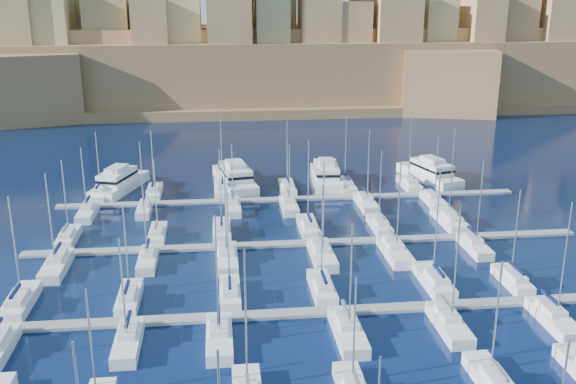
{
  "coord_description": "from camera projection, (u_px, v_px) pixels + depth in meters",
  "views": [
    {
      "loc": [
        -12.98,
        -79.44,
        36.15
      ],
      "look_at": [
        -3.51,
        6.0,
        9.62
      ],
      "focal_mm": 40.0,
      "sensor_mm": 36.0,
      "label": 1
    }
  ],
  "objects": [
    {
      "name": "sailboat_30",
      "position": [
        57.0,
        265.0,
        87.56
      ],
      "size": [
        2.92,
        9.73,
        14.27
      ],
      "color": "silver",
      "rests_on": "ground"
    },
    {
      "name": "sailboat_40",
      "position": [
        345.0,
        185.0,
        124.2
      ],
      "size": [
        2.87,
        9.57,
        14.67
      ],
      "color": "silver",
      "rests_on": "ground"
    },
    {
      "name": "sailboat_39",
      "position": [
        287.0,
        188.0,
        122.79
      ],
      "size": [
        2.73,
        9.1,
        13.85
      ],
      "color": "silver",
      "rests_on": "ground"
    },
    {
      "name": "sailboat_27",
      "position": [
        308.0,
        227.0,
        102.09
      ],
      "size": [
        2.79,
        9.31,
        14.92
      ],
      "color": "silver",
      "rests_on": "ground"
    },
    {
      "name": "sailboat_20",
      "position": [
        219.0,
        337.0,
        69.14
      ],
      "size": [
        2.81,
        9.37,
        15.24
      ],
      "color": "silver",
      "rests_on": "ground"
    },
    {
      "name": "sailboat_42",
      "position": [
        87.0,
        212.0,
        108.88
      ],
      "size": [
        2.64,
        8.81,
        12.49
      ],
      "color": "silver",
      "rests_on": "ground"
    },
    {
      "name": "sailboat_21",
      "position": [
        348.0,
        331.0,
        70.44
      ],
      "size": [
        2.93,
        9.75,
        13.81
      ],
      "color": "silver",
      "rests_on": "ground"
    },
    {
      "name": "sailboat_47",
      "position": [
        433.0,
        200.0,
        115.37
      ],
      "size": [
        2.58,
        8.59,
        13.07
      ],
      "color": "silver",
      "rests_on": "ground"
    },
    {
      "name": "sailboat_26",
      "position": [
        222.0,
        230.0,
        100.62
      ],
      "size": [
        2.77,
        9.23,
        13.95
      ],
      "color": "silver",
      "rests_on": "ground"
    },
    {
      "name": "sailboat_43",
      "position": [
        144.0,
        209.0,
        110.41
      ],
      "size": [
        2.3,
        7.67,
        13.04
      ],
      "color": "silver",
      "rests_on": "ground"
    },
    {
      "name": "sailboat_38",
      "position": [
        223.0,
        189.0,
        122.06
      ],
      "size": [
        3.1,
        10.34,
        16.06
      ],
      "color": "silver",
      "rests_on": "ground"
    },
    {
      "name": "sailboat_28",
      "position": [
        379.0,
        225.0,
        102.91
      ],
      "size": [
        2.54,
        8.45,
        13.2
      ],
      "color": "silver",
      "rests_on": "ground"
    },
    {
      "name": "sailboat_34",
      "position": [
        395.0,
        251.0,
        92.34
      ],
      "size": [
        3.04,
        10.15,
        14.57
      ],
      "color": "silver",
      "rests_on": "ground"
    },
    {
      "name": "sailboat_33",
      "position": [
        322.0,
        254.0,
        91.2
      ],
      "size": [
        3.06,
        10.18,
        14.81
      ],
      "color": "silver",
      "rests_on": "ground"
    },
    {
      "name": "pontoon_mid_near",
      "position": [
        334.0,
        311.0,
        76.02
      ],
      "size": [
        84.0,
        2.0,
        0.4
      ],
      "primitive_type": "cube",
      "color": "slate",
      "rests_on": "ground"
    },
    {
      "name": "sailboat_37",
      "position": [
        154.0,
        192.0,
        120.14
      ],
      "size": [
        2.72,
        9.08,
        12.7
      ],
      "color": "silver",
      "rests_on": "ground"
    },
    {
      "name": "sailboat_22",
      "position": [
        449.0,
        324.0,
        72.0
      ],
      "size": [
        2.71,
        9.03,
        15.03
      ],
      "color": "silver",
      "rests_on": "ground"
    },
    {
      "name": "pontoon_mid_far",
      "position": [
        308.0,
        243.0,
        96.91
      ],
      "size": [
        84.0,
        2.0,
        0.4
      ],
      "primitive_type": "cube",
      "color": "slate",
      "rests_on": "ground"
    },
    {
      "name": "sailboat_12",
      "position": [
        20.0,
        302.0,
        77.21
      ],
      "size": [
        2.81,
        9.36,
        14.18
      ],
      "color": "silver",
      "rests_on": "ground"
    },
    {
      "name": "motor_yacht_d",
      "position": [
        430.0,
        172.0,
        129.58
      ],
      "size": [
        9.46,
        17.63,
        5.25
      ],
      "color": "silver",
      "rests_on": "ground"
    },
    {
      "name": "sailboat_31",
      "position": [
        148.0,
        260.0,
        89.47
      ],
      "size": [
        2.51,
        8.37,
        13.74
      ],
      "color": "silver",
      "rests_on": "ground"
    },
    {
      "name": "sailboat_13",
      "position": [
        129.0,
        298.0,
        78.23
      ],
      "size": [
        2.59,
        8.63,
        12.67
      ],
      "color": "silver",
      "rests_on": "ground"
    },
    {
      "name": "motor_yacht_c",
      "position": [
        326.0,
        175.0,
        127.62
      ],
      "size": [
        6.72,
        17.89,
        5.25
      ],
      "color": "silver",
      "rests_on": "ground"
    },
    {
      "name": "fortified_city",
      "position": [
        252.0,
        57.0,
        230.56
      ],
      "size": [
        460.0,
        108.95,
        59.52
      ],
      "color": "brown",
      "rests_on": "ground"
    },
    {
      "name": "sailboat_17",
      "position": [
        513.0,
        280.0,
        83.16
      ],
      "size": [
        2.45,
        8.18,
        13.05
      ],
      "color": "silver",
      "rests_on": "ground"
    },
    {
      "name": "sailboat_19",
      "position": [
        128.0,
        341.0,
        68.39
      ],
      "size": [
        2.64,
        8.8,
        13.01
      ],
      "color": "silver",
      "rests_on": "ground"
    },
    {
      "name": "sailboat_16",
      "position": [
        434.0,
        281.0,
        82.81
      ],
      "size": [
        2.93,
        9.77,
        16.13
      ],
      "color": "silver",
      "rests_on": "ground"
    },
    {
      "name": "sailboat_29",
      "position": [
        450.0,
        220.0,
        105.12
      ],
      "size": [
        3.15,
        10.51,
        16.39
      ],
      "color": "silver",
      "rests_on": "ground"
    },
    {
      "name": "sailboat_44",
      "position": [
        233.0,
        207.0,
        111.64
      ],
      "size": [
        2.54,
        8.47,
        12.32
      ],
      "color": "silver",
      "rests_on": "ground"
    },
    {
      "name": "sailboat_35",
      "position": [
        475.0,
        246.0,
        94.38
      ],
      "size": [
        2.56,
        8.53,
        14.05
      ],
      "color": "silver",
      "rests_on": "ground"
    },
    {
      "name": "motor_yacht_a",
      "position": [
        119.0,
        182.0,
        122.91
      ],
      "size": [
        9.89,
        17.18,
        5.25
      ],
      "color": "silver",
      "rests_on": "ground"
    },
    {
      "name": "sailboat_15",
      "position": [
        322.0,
        288.0,
        80.92
      ],
      "size": [
        2.7,
        9.01,
        14.4
      ],
      "color": "silver",
      "rests_on": "ground"
    },
    {
      "name": "sailboat_46",
      "position": [
        366.0,
        203.0,
        113.74
      ],
      "size": [
        2.78,
        9.28,
        14.49
      ],
      "color": "silver",
      "rests_on": "ground"
    },
    {
      "name": "sailboat_14",
      "position": [
        230.0,
        293.0,
        79.46
      ],
      "size": [
        2.55,
        8.51,
        14.48
      ],
      "color": "silver",
      "rests_on": "ground"
    },
    {
      "name": "ground",
      "position": [
        318.0,
        271.0,
        87.47
      ],
      "size": [
        600.0,
        600.0,
        0.0
      ],
      "primitive_type": "plane",
      "color": "black",
      "rests_on": "ground"
    },
    {
      "name": "sailboat_32",
      "position": [
        227.0,
        258.0,
        89.92
      ],
      "size": [
        2.96,
        9.88,
        15.39
      ],
      "color": "silver",
      "rests_on": "ground"
    },
    {
      "name": "sailboat_24",
      "position": [
        68.0,
        237.0,
        97.78
      ],
      "size": [
        2.52,
        8.41,
        13.04
      ],
      "color": "silver",
      "rests_on": "ground"
    },
    {
      "name": "sailboat_25",
      "position": [
        158.0,
        234.0,
        99.1
      ],
      "size": [
        2.46,
        8.21,
        12.81
      ],
      "color": "silver",
      "rests_on": "ground"
    },
    {
      "name": "sailboat_36",
      "position": [
        100.0,
        194.0,
        119.0
      ],
      "size": [
        2.66,
        8.85,
        12.62
      ],
      "color": "silver",
      "rests_on": "ground"
    },
    {
      "name": "motor_yacht_b",
      "position": [
        235.0,
        177.0,
        126.29
      ],
      "size": [
        8.77,
        19.45,
        5.25
      ],
      "color": "silver",
      "rests_on": "ground"
    },
    {
      "name": "sailboat_23",
      "position": [
        554.0,
        318.0,
        73.22
      ],
      "size": [
        2.76,
        9.2,
        15.24
      ],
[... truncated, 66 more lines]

